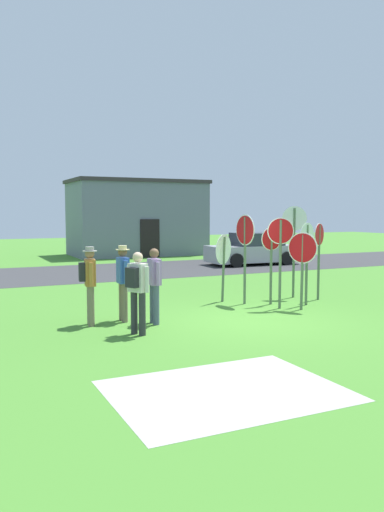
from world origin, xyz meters
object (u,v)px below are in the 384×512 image
(person_in_dark_shirt, at_px, (137,287))
(person_on_left, at_px, (123,279))
(stop_sign_nearest, at_px, (280,247))
(person_in_blue, at_px, (89,280))
(person_in_teal, at_px, (154,282))
(stop_sign_far_back, at_px, (271,253))
(stop_sign_tallest, at_px, (307,250))
(stop_sign_leaning_right, at_px, (245,242))
(stop_sign_rear_left, at_px, (294,236))
(stop_sign_low_front, at_px, (223,256))
(parked_car_on_street, at_px, (253,250))
(stop_sign_rear_right, at_px, (319,249))
(stop_sign_center_cluster, at_px, (302,257))

(person_in_dark_shirt, height_order, person_on_left, person_on_left)
(stop_sign_nearest, height_order, person_on_left, stop_sign_nearest)
(person_in_blue, height_order, person_in_teal, person_in_blue)
(stop_sign_far_back, distance_m, stop_sign_tallest, 0.94)
(stop_sign_tallest, xyz_separation_m, person_on_left, (-5.07, 0.12, -0.51))
(stop_sign_tallest, height_order, stop_sign_nearest, stop_sign_nearest)
(stop_sign_leaning_right, xyz_separation_m, stop_sign_rear_left, (1.85, 0.32, 0.12))
(stop_sign_low_front, height_order, person_in_teal, stop_sign_low_front)
(person_in_teal, bearing_deg, stop_sign_rear_left, 17.85)
(person_in_teal, bearing_deg, stop_sign_low_front, 33.62)
(parked_car_on_street, distance_m, stop_sign_tallest, 10.75)
(stop_sign_tallest, height_order, stop_sign_rear_right, stop_sign_tallest)
(stop_sign_leaning_right, distance_m, stop_sign_rear_left, 1.88)
(stop_sign_far_back, bearing_deg, parked_car_on_street, 60.39)
(stop_sign_leaning_right, relative_size, stop_sign_tallest, 1.10)
(stop_sign_leaning_right, height_order, stop_sign_center_cluster, stop_sign_leaning_right)
(stop_sign_far_back, xyz_separation_m, person_in_teal, (-3.72, -0.93, -0.45))
(stop_sign_far_back, relative_size, person_in_teal, 1.24)
(parked_car_on_street, xyz_separation_m, stop_sign_rear_left, (-4.02, -8.59, 1.11))
(person_in_teal, bearing_deg, stop_sign_far_back, 13.97)
(stop_sign_nearest, bearing_deg, person_in_blue, 178.31)
(stop_sign_center_cluster, bearing_deg, person_in_teal, 179.49)
(stop_sign_tallest, bearing_deg, stop_sign_far_back, 148.59)
(stop_sign_center_cluster, bearing_deg, parked_car_on_street, 64.09)
(parked_car_on_street, relative_size, stop_sign_low_front, 2.32)
(stop_sign_leaning_right, xyz_separation_m, stop_sign_tallest, (1.41, -0.84, -0.18))
(stop_sign_low_front, relative_size, person_in_dark_shirt, 1.11)
(parked_car_on_street, xyz_separation_m, stop_sign_rear_right, (-3.61, -9.21, 0.77))
(stop_sign_rear_left, distance_m, person_on_left, 5.67)
(stop_sign_tallest, xyz_separation_m, stop_sign_center_cluster, (-0.50, -0.47, -0.14))
(stop_sign_leaning_right, distance_m, person_in_dark_shirt, 4.40)
(parked_car_on_street, bearing_deg, stop_sign_tallest, -114.59)
(stop_sign_tallest, xyz_separation_m, stop_sign_low_front, (-1.77, 1.40, -0.22))
(stop_sign_tallest, bearing_deg, person_in_teal, -174.48)
(person_in_blue, bearing_deg, stop_sign_rear_left, 10.17)
(stop_sign_rear_left, bearing_deg, stop_sign_leaning_right, -170.30)
(stop_sign_far_back, bearing_deg, person_on_left, -175.12)
(stop_sign_rear_left, relative_size, person_in_blue, 1.53)
(stop_sign_far_back, xyz_separation_m, stop_sign_leaning_right, (-0.61, 0.36, 0.28))
(stop_sign_low_front, xyz_separation_m, person_in_teal, (-2.76, -1.83, -0.32))
(stop_sign_tallest, distance_m, stop_sign_low_front, 2.26)
(stop_sign_rear_left, distance_m, stop_sign_low_front, 2.28)
(parked_car_on_street, relative_size, stop_sign_rear_left, 1.64)
(stop_sign_nearest, bearing_deg, person_in_dark_shirt, -165.00)
(stop_sign_nearest, relative_size, person_in_blue, 1.35)
(person_in_blue, bearing_deg, stop_sign_low_front, 18.42)
(stop_sign_far_back, bearing_deg, stop_sign_low_front, 136.82)
(parked_car_on_street, relative_size, stop_sign_rear_right, 2.00)
(stop_sign_nearest, xyz_separation_m, person_on_left, (-4.14, 0.24, -0.60))
(stop_sign_leaning_right, height_order, stop_sign_low_front, stop_sign_leaning_right)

